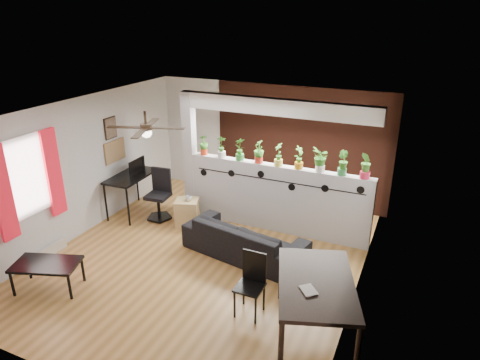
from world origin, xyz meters
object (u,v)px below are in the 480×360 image
object	(u,v)px
potted_plant_5	(299,157)
sofa	(245,240)
potted_plant_3	(259,151)
potted_plant_7	(343,162)
potted_plant_8	(366,165)
computer_desk	(131,179)
potted_plant_0	(204,144)
potted_plant_6	(321,159)
dining_table	(316,287)
potted_plant_4	(279,154)
ceiling_fan	(146,129)
coffee_table	(46,266)
office_chair	(160,198)
cube_shelf	(187,213)
potted_plant_2	(240,148)
potted_plant_1	(221,146)
cup	(189,198)
folding_chair	(252,278)

from	to	relation	value
potted_plant_5	sofa	distance (m)	1.79
potted_plant_3	potted_plant_7	distance (m)	1.58
potted_plant_7	potted_plant_8	bearing A→B (deg)	-0.00
potted_plant_3	potted_plant_5	world-z (taller)	potted_plant_3
potted_plant_5	computer_desk	size ratio (longest dim) A/B	0.36
potted_plant_0	potted_plant_6	distance (m)	2.37
dining_table	potted_plant_7	bearing A→B (deg)	95.82
potted_plant_0	dining_table	size ratio (longest dim) A/B	0.23
potted_plant_4	potted_plant_8	world-z (taller)	potted_plant_8
ceiling_fan	coffee_table	size ratio (longest dim) A/B	1.08
ceiling_fan	office_chair	xyz separation A→B (m)	(-0.78, 1.29, -1.85)
computer_desk	cube_shelf	bearing A→B (deg)	-1.48
ceiling_fan	potted_plant_0	bearing A→B (deg)	89.36
potted_plant_8	office_chair	size ratio (longest dim) A/B	0.45
potted_plant_2	sofa	xyz separation A→B (m)	(0.60, -1.12, -1.28)
potted_plant_1	cup	world-z (taller)	potted_plant_1
potted_plant_1	cube_shelf	size ratio (longest dim) A/B	0.80
potted_plant_5	computer_desk	bearing A→B (deg)	-171.49
potted_plant_5	potted_plant_6	bearing A→B (deg)	0.00
potted_plant_8	potted_plant_4	bearing A→B (deg)	-180.00
sofa	office_chair	distance (m)	2.28
potted_plant_7	ceiling_fan	bearing A→B (deg)	-147.12
potted_plant_6	coffee_table	bearing A→B (deg)	-135.81
dining_table	folding_chair	bearing A→B (deg)	171.87
dining_table	potted_plant_4	bearing A→B (deg)	119.17
potted_plant_6	coffee_table	xyz separation A→B (m)	(-3.37, -3.27, -1.18)
potted_plant_2	potted_plant_8	distance (m)	2.37
cup	ceiling_fan	bearing A→B (deg)	-87.60
potted_plant_1	potted_plant_5	xyz separation A→B (m)	(1.58, -0.00, -0.01)
potted_plant_3	cup	distance (m)	1.69
sofa	coffee_table	size ratio (longest dim) A/B	1.89
potted_plant_1	potted_plant_2	distance (m)	0.40
potted_plant_3	cube_shelf	distance (m)	1.93
potted_plant_5	coffee_table	distance (m)	4.57
ceiling_fan	potted_plant_7	bearing A→B (deg)	32.88
potted_plant_4	sofa	xyz separation A→B (m)	(-0.19, -1.12, -1.28)
potted_plant_2	potted_plant_4	world-z (taller)	potted_plant_2
potted_plant_3	folding_chair	distance (m)	2.82
potted_plant_5	dining_table	bearing A→B (deg)	-67.90
cube_shelf	dining_table	distance (m)	3.79
potted_plant_0	potted_plant_5	xyz separation A→B (m)	(1.98, -0.00, 0.01)
potted_plant_7	computer_desk	xyz separation A→B (m)	(-4.24, -0.52, -0.81)
sofa	computer_desk	xyz separation A→B (m)	(-2.86, 0.61, 0.47)
potted_plant_8	cube_shelf	world-z (taller)	potted_plant_8
ceiling_fan	potted_plant_0	world-z (taller)	ceiling_fan
computer_desk	office_chair	world-z (taller)	office_chair
cube_shelf	cup	size ratio (longest dim) A/B	4.27
ceiling_fan	office_chair	distance (m)	2.39
cup	potted_plant_8	bearing A→B (deg)	9.67
potted_plant_4	potted_plant_6	distance (m)	0.79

